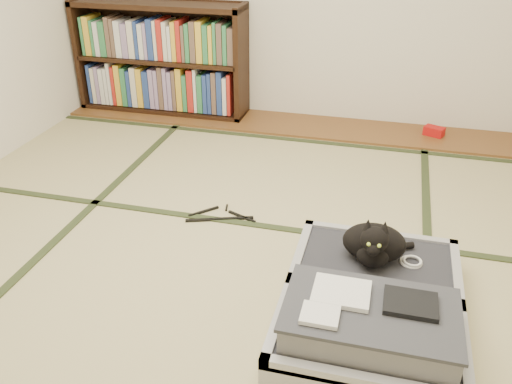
# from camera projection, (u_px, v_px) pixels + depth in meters

# --- Properties ---
(floor) EXTENTS (4.50, 4.50, 0.00)m
(floor) POSITION_uv_depth(u_px,v_px,m) (230.00, 264.00, 2.82)
(floor) COLOR #CBBF87
(floor) RESTS_ON ground
(wood_strip) EXTENTS (4.00, 0.50, 0.02)m
(wood_strip) POSITION_uv_depth(u_px,v_px,m) (300.00, 125.00, 4.51)
(wood_strip) COLOR brown
(wood_strip) RESTS_ON ground
(red_item) EXTENTS (0.17, 0.14, 0.07)m
(red_item) POSITION_uv_depth(u_px,v_px,m) (434.00, 131.00, 4.28)
(red_item) COLOR #B9100E
(red_item) RESTS_ON wood_strip
(tatami_borders) EXTENTS (4.00, 4.50, 0.01)m
(tatami_borders) POSITION_uv_depth(u_px,v_px,m) (254.00, 216.00, 3.24)
(tatami_borders) COLOR #2D381E
(tatami_borders) RESTS_ON ground
(bookcase) EXTENTS (1.47, 0.34, 0.95)m
(bookcase) POSITION_uv_depth(u_px,v_px,m) (161.00, 61.00, 4.63)
(bookcase) COLOR black
(bookcase) RESTS_ON wood_strip
(suitcase) EXTENTS (0.77, 1.03, 0.30)m
(suitcase) POSITION_uv_depth(u_px,v_px,m) (371.00, 308.00, 2.35)
(suitcase) COLOR #A5A6AA
(suitcase) RESTS_ON floor
(cat) EXTENTS (0.34, 0.35, 0.28)m
(cat) POSITION_uv_depth(u_px,v_px,m) (374.00, 244.00, 2.53)
(cat) COLOR black
(cat) RESTS_ON suitcase
(cable_coil) EXTENTS (0.11, 0.11, 0.03)m
(cable_coil) POSITION_uv_depth(u_px,v_px,m) (411.00, 262.00, 2.57)
(cable_coil) COLOR white
(cable_coil) RESTS_ON suitcase
(hanger) EXTENTS (0.41, 0.25, 0.01)m
(hanger) POSITION_uv_depth(u_px,v_px,m) (221.00, 216.00, 3.22)
(hanger) COLOR black
(hanger) RESTS_ON floor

